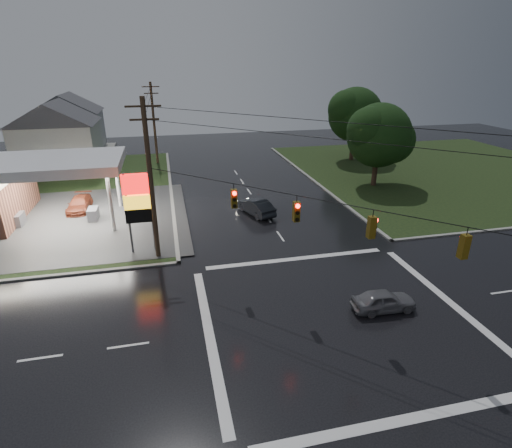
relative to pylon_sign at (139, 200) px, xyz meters
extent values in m
plane|color=black|center=(10.50, -10.50, -4.01)|extent=(120.00, 120.00, 0.00)
cube|color=black|center=(36.50, 15.50, -3.97)|extent=(36.00, 36.00, 0.08)
cube|color=#2D2D2D|center=(-9.50, 7.50, -3.92)|extent=(26.00, 18.00, 0.02)
cylinder|color=silver|center=(-2.50, 4.50, -1.51)|extent=(0.30, 0.30, 5.00)
cylinder|color=silver|center=(-2.50, 10.50, -1.51)|extent=(0.30, 0.30, 5.00)
cube|color=silver|center=(-7.50, 7.50, 1.19)|extent=(12.00, 8.00, 0.80)
cube|color=white|center=(-7.50, 7.50, 0.77)|extent=(11.40, 7.40, 0.04)
cube|color=#59595E|center=(-10.50, 7.50, -3.46)|extent=(0.80, 1.60, 1.10)
cube|color=#59595E|center=(-4.50, 7.50, -3.46)|extent=(0.80, 1.60, 1.10)
cylinder|color=#59595E|center=(-0.80, 0.00, -1.01)|extent=(0.16, 0.16, 6.00)
cylinder|color=#59595E|center=(0.80, 0.00, -1.01)|extent=(0.16, 0.16, 6.00)
cube|color=red|center=(0.00, 0.00, 1.19)|extent=(2.00, 0.35, 1.40)
cube|color=gold|center=(0.00, 0.00, -0.11)|extent=(2.00, 0.35, 1.00)
cube|color=black|center=(0.00, 0.00, -1.11)|extent=(2.00, 0.35, 1.00)
cylinder|color=#382619|center=(1.00, -1.00, 1.49)|extent=(0.32, 0.32, 11.00)
cube|color=#382619|center=(1.00, -1.00, 6.39)|extent=(2.20, 0.12, 0.12)
cube|color=#382619|center=(1.00, -1.00, 5.59)|extent=(1.80, 0.12, 0.12)
cylinder|color=#382619|center=(1.00, 27.50, 1.24)|extent=(0.32, 0.32, 10.50)
cube|color=#382619|center=(1.00, 27.50, 5.89)|extent=(2.20, 0.12, 0.12)
cube|color=#382619|center=(1.00, 27.50, 5.09)|extent=(1.80, 0.12, 0.12)
cube|color=#59470C|center=(5.75, -5.75, 1.59)|extent=(0.34, 0.34, 1.10)
cylinder|color=#FF0C07|center=(5.75, -5.95, 1.97)|extent=(0.22, 0.08, 0.22)
cube|color=#59470C|center=(8.60, -8.60, 1.59)|extent=(0.34, 0.34, 1.10)
cylinder|color=#FF0C07|center=(8.60, -8.80, 1.97)|extent=(0.22, 0.08, 0.22)
cube|color=#59470C|center=(11.45, -11.45, 1.59)|extent=(0.34, 0.34, 1.10)
cylinder|color=#FF0C07|center=(11.65, -11.45, 1.97)|extent=(0.08, 0.22, 0.22)
cube|color=#59470C|center=(14.30, -14.30, 1.59)|extent=(0.34, 0.34, 1.10)
cylinder|color=#FF0C07|center=(14.30, -14.10, 1.97)|extent=(0.22, 0.08, 0.22)
cube|color=silver|center=(-10.50, 25.50, -1.01)|extent=(9.00, 8.00, 6.00)
cube|color=gray|center=(-5.20, 25.50, -3.61)|extent=(1.60, 4.80, 0.80)
cube|color=silver|center=(-11.50, 37.50, -1.01)|extent=(9.00, 8.00, 6.00)
cube|color=gray|center=(-6.20, 37.50, -3.61)|extent=(1.60, 4.80, 0.80)
cylinder|color=black|center=(24.50, 11.50, -1.49)|extent=(0.56, 0.56, 5.04)
sphere|color=black|center=(24.50, 11.50, 1.57)|extent=(6.80, 6.80, 6.80)
sphere|color=black|center=(26.20, 11.80, 0.94)|extent=(5.10, 5.10, 5.10)
sphere|color=black|center=(23.14, 11.10, 2.29)|extent=(4.76, 4.76, 4.76)
cylinder|color=black|center=(27.50, 23.50, -1.21)|extent=(0.56, 0.56, 5.60)
sphere|color=black|center=(27.50, 23.50, 2.19)|extent=(7.20, 7.20, 7.20)
sphere|color=black|center=(29.30, 23.80, 1.49)|extent=(5.40, 5.40, 5.40)
sphere|color=black|center=(26.06, 23.10, 2.99)|extent=(5.04, 5.04, 5.04)
imported|color=black|center=(9.70, 5.73, -3.28)|extent=(2.91, 4.71, 1.47)
imported|color=slate|center=(13.28, -10.53, -3.40)|extent=(3.63, 1.59, 1.22)
imported|color=#592314|center=(-6.09, 10.36, -3.37)|extent=(1.98, 4.49, 1.28)
camera|label=1|loc=(2.09, -27.40, 9.03)|focal=28.00mm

